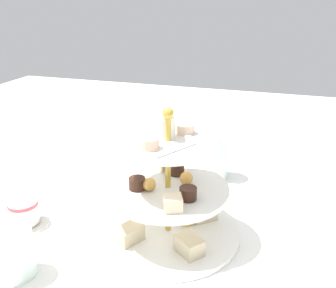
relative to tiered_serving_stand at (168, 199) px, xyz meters
The scene contains 6 objects.
ground_plane 0.08m from the tiered_serving_stand, behind, with size 2.40×2.40×0.00m, color white.
tiered_serving_stand is the anchor object (origin of this frame).
water_glass_tall_right 0.27m from the tiered_serving_stand, ahead, with size 0.07×0.07×0.11m, color silver.
water_glass_short_left 0.27m from the tiered_serving_stand, 132.14° to the left, with size 0.06×0.06×0.08m, color silver.
teacup_with_saucer 0.29m from the tiered_serving_stand, 101.14° to the left, with size 0.09×0.09×0.05m.
butter_knife_right 0.33m from the tiered_serving_stand, 55.28° to the left, with size 0.17×0.01×0.00m, color silver.
Camera 1 is at (-0.59, -0.18, 0.43)m, focal length 40.64 mm.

